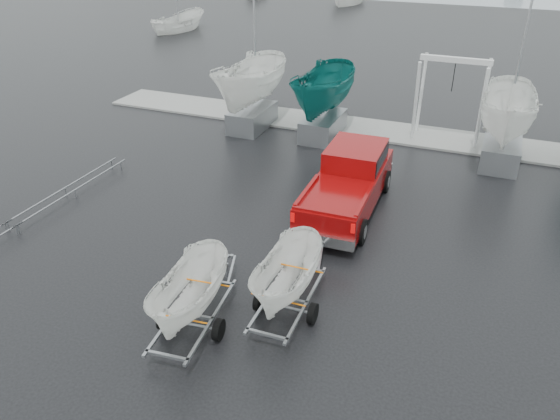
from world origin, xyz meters
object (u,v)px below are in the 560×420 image
Objects in this scene: trailer_hitched at (289,241)px; boat_hoist at (452,88)px; trailer_parked at (188,257)px; pickup_truck at (350,179)px.

trailer_hitched reaches higher than boat_hoist.
trailer_parked is 1.04× the size of boat_hoist.
pickup_truck is 1.54× the size of trailer_hitched.
pickup_truck is 1.56× the size of trailer_parked.
trailer_hitched reaches higher than pickup_truck.
boat_hoist is (2.37, 15.37, 0.30)m from trailer_hitched.
trailer_parked is at bearing -104.34° from pickup_truck.
trailer_parked is (-1.94, -8.49, 1.19)m from pickup_truck.
boat_hoist is (2.55, 8.53, 1.52)m from pickup_truck.
boat_hoist is at bearing 79.74° from trailer_hitched.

